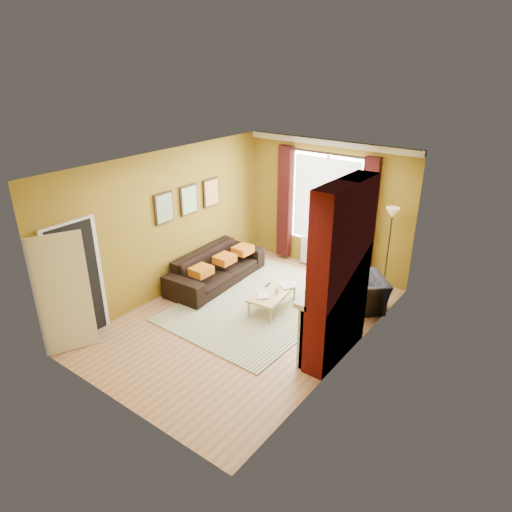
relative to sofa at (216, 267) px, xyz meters
The scene contains 12 objects.
ground 1.65m from the sofa, 28.75° to the right, with size 5.50×5.50×0.00m, color #916442.
room_walls 2.35m from the sofa, 13.60° to the right, with size 3.82×5.54×2.83m.
striped_rug 1.35m from the sofa, ahead, with size 2.56×3.50×0.02m.
sofa is the anchor object (origin of this frame).
armchair 2.90m from the sofa, 13.81° to the left, with size 1.00×0.87×0.65m, color black.
coffee_table 1.57m from the sofa, ahead, with size 0.68×1.15×0.36m.
wicker_stool 2.33m from the sofa, 29.27° to the left, with size 0.40×0.40×0.47m.
floor_lamp 3.54m from the sofa, 28.63° to the left, with size 0.33×0.33×1.77m.
book_a 1.54m from the sofa, 19.91° to the right, with size 0.21×0.28×0.03m, color #999999.
book_b 1.61m from the sofa, ahead, with size 0.23×0.32×0.02m, color #999999.
mug 1.67m from the sofa, ahead, with size 0.09×0.09×0.08m, color #999999.
tv_remote 1.35m from the sofa, ahead, with size 0.08×0.16×0.02m.
Camera 1 is at (4.33, -5.54, 4.35)m, focal length 32.00 mm.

